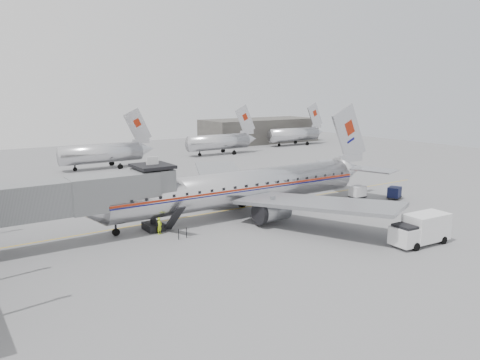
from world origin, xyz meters
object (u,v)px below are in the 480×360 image
(airliner, at_px, (246,187))
(baggage_cart_white, at_px, (358,192))
(service_van, at_px, (421,229))
(ramp_worker, at_px, (160,226))
(baggage_cart_navy, at_px, (394,193))

(airliner, distance_m, baggage_cart_white, 16.13)
(service_van, height_order, ramp_worker, service_van)
(service_van, relative_size, baggage_cart_navy, 2.53)
(service_van, bearing_deg, baggage_cart_navy, 48.68)
(service_van, bearing_deg, airliner, 115.19)
(baggage_cart_navy, relative_size, baggage_cart_white, 1.18)
(service_van, xyz_separation_m, ramp_worker, (-17.71, 15.53, -0.60))
(service_van, xyz_separation_m, baggage_cart_navy, (12.64, 12.58, -0.61))
(ramp_worker, bearing_deg, baggage_cart_navy, -41.00)
(service_van, relative_size, ramp_worker, 3.63)
(airliner, bearing_deg, service_van, -68.04)
(airliner, relative_size, ramp_worker, 23.31)
(service_van, distance_m, ramp_worker, 23.56)
(baggage_cart_navy, bearing_deg, service_van, -158.29)
(airliner, xyz_separation_m, service_van, (6.72, -17.16, -1.56))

